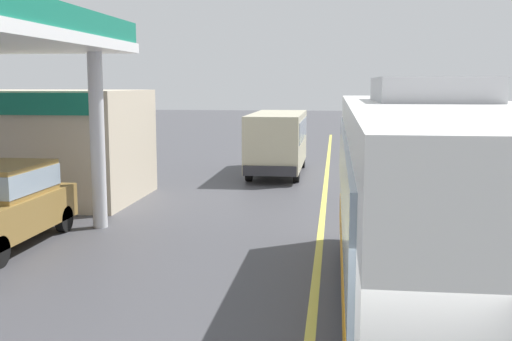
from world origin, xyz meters
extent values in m
plane|color=#424247|center=(0.00, 20.00, 0.00)|extent=(120.00, 120.00, 0.00)
cube|color=#D8CC4C|center=(0.00, 15.00, 0.00)|extent=(0.16, 50.00, 0.01)
cube|color=white|center=(1.71, 4.75, 1.88)|extent=(2.50, 11.00, 2.90)
cube|color=orange|center=(1.71, 4.75, 0.77)|extent=(2.54, 11.04, 0.56)
cube|color=#8C9EAD|center=(0.44, 4.75, 2.33)|extent=(0.06, 9.35, 1.10)
cube|color=#B2B2B7|center=(1.71, 5.75, 3.51)|extent=(1.60, 2.80, 0.36)
cylinder|color=black|center=(0.61, 8.05, 0.50)|extent=(0.30, 1.00, 1.00)
cylinder|color=black|center=(2.81, 8.05, 0.50)|extent=(0.30, 1.00, 1.00)
cylinder|color=silver|center=(-5.54, 10.57, 2.30)|extent=(0.36, 0.36, 4.60)
cube|color=beige|center=(-9.24, 14.07, 1.70)|extent=(7.00, 4.40, 3.40)
cube|color=olive|center=(-6.98, 8.50, 0.72)|extent=(1.70, 4.20, 0.80)
cube|color=olive|center=(-6.98, 8.70, 1.47)|extent=(1.50, 2.31, 0.70)
cube|color=#8C9EAD|center=(-6.98, 8.70, 1.47)|extent=(1.53, 2.35, 0.49)
cylinder|color=black|center=(-7.73, 10.00, 0.32)|extent=(0.20, 0.64, 0.64)
cylinder|color=black|center=(-6.23, 10.00, 0.32)|extent=(0.20, 0.64, 0.64)
cube|color=#BFB799|center=(-1.97, 20.43, 1.39)|extent=(2.00, 6.00, 2.10)
cube|color=#8C9EAD|center=(-1.97, 20.43, 1.79)|extent=(2.04, 5.10, 0.80)
cube|color=#2D2D33|center=(-1.97, 17.38, 0.54)|extent=(1.90, 0.16, 0.36)
cylinder|color=black|center=(-2.85, 18.43, 0.38)|extent=(0.22, 0.76, 0.76)
cylinder|color=black|center=(-1.09, 18.43, 0.38)|extent=(0.22, 0.76, 0.76)
cylinder|color=black|center=(-2.85, 22.43, 0.38)|extent=(0.22, 0.76, 0.76)
cylinder|color=black|center=(-1.09, 22.43, 0.38)|extent=(0.22, 0.76, 0.76)
camera|label=1|loc=(0.30, -3.96, 3.58)|focal=43.11mm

